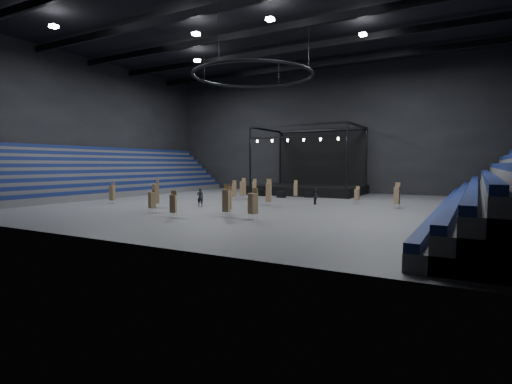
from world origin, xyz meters
The scene contains 29 objects.
floor centered at (0.00, 0.00, 0.00)m, with size 50.00×50.00×0.00m, color #414144.
ceiling centered at (0.00, 0.00, 18.00)m, with size 50.00×42.00×0.20m, color black.
wall_back centered at (0.00, 21.00, 9.00)m, with size 50.00×0.20×18.00m, color black.
wall_front centered at (0.00, -21.00, 9.00)m, with size 50.00×0.20×18.00m, color black.
wall_left centered at (-25.00, 0.00, 9.00)m, with size 0.20×42.00×18.00m, color black.
bleachers_left centered at (-22.94, 0.00, 1.73)m, with size 7.20×40.00×6.40m.
stage centered at (0.00, 16.24, 1.45)m, with size 14.00×10.00×9.20m.
truss_ring centered at (0.00, 0.00, 13.00)m, with size 12.30×12.30×5.15m.
roof_girders centered at (0.00, 0.00, 17.20)m, with size 49.00×30.35×0.70m.
floodlights centered at (0.00, -4.00, 16.60)m, with size 28.60×16.60×0.25m.
flight_case_left centered at (-4.31, 9.61, 0.43)m, with size 1.29×0.65×0.86m, color black.
flight_case_mid centered at (-0.78, 8.37, 0.38)m, with size 1.14×0.57×0.76m, color black.
flight_case_right centered at (2.15, 10.12, 0.35)m, with size 1.04×0.52×0.69m, color black.
chair_stack_0 centered at (2.35, -0.98, 1.35)m, with size 0.59×0.59×2.64m.
chair_stack_1 centered at (1.30, 8.01, 1.13)m, with size 0.53×0.53×2.19m.
chair_stack_2 centered at (13.67, 3.05, 1.24)m, with size 0.53×0.53×2.39m.
chair_stack_3 centered at (9.35, 5.31, 0.98)m, with size 0.49×0.49×1.82m.
chair_stack_4 centered at (5.86, -10.28, 1.25)m, with size 0.69×0.69×2.33m.
chair_stack_5 centered at (-12.79, -6.90, 1.13)m, with size 0.52×0.52×2.18m.
chair_stack_6 centered at (-4.17, 3.05, 1.16)m, with size 0.58×0.58×2.23m.
chair_stack_7 centered at (-6.19, -7.53, 1.36)m, with size 0.62×0.62×2.67m.
chair_stack_8 centered at (-3.88, -10.45, 1.09)m, with size 0.58×0.58×2.04m.
chair_stack_9 centered at (-3.95, 4.61, 1.29)m, with size 0.54×0.54×2.46m.
chair_stack_10 centered at (2.41, -8.24, 1.17)m, with size 0.57×0.57×2.26m.
chair_stack_11 centered at (-4.30, 8.01, 1.17)m, with size 0.57×0.57×2.23m.
chair_stack_12 centered at (-0.23, -11.99, 1.08)m, with size 0.56×0.56×2.06m.
chair_stack_13 centered at (3.25, -9.88, 1.31)m, with size 0.61×0.61×2.54m.
man_center centered at (-3.30, -4.51, 0.88)m, with size 0.64×0.42×1.76m, color black.
crew_member centered at (5.94, 2.68, 0.81)m, with size 0.79×0.61×1.62m, color black.
Camera 1 is at (20.18, -35.55, 4.09)m, focal length 28.00 mm.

